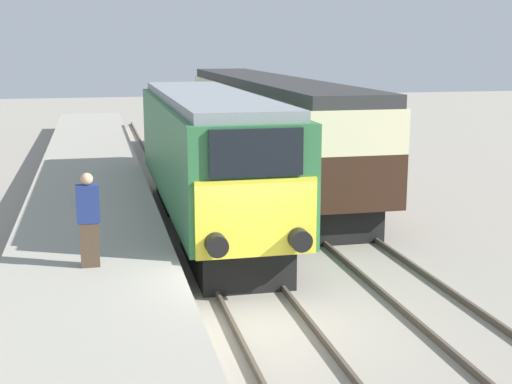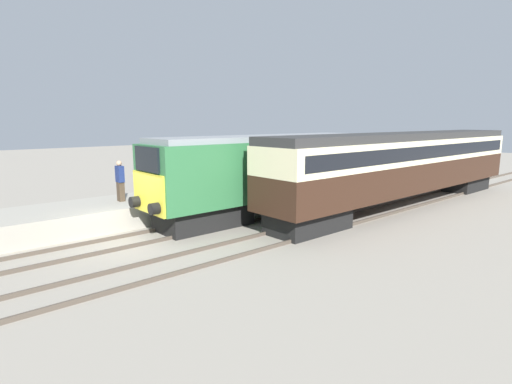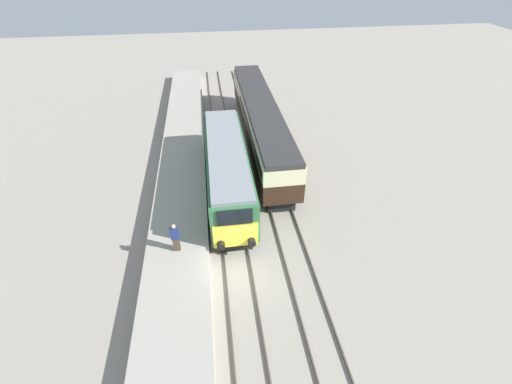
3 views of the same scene
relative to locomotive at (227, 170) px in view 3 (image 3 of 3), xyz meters
The scene contains 7 objects.
ground_plane 7.33m from the locomotive, 90.00° to the right, with size 120.00×120.00×0.00m, color gray.
platform_left 3.83m from the locomotive, 163.32° to the left, with size 3.50×50.00×0.96m.
rails_near_track 2.89m from the locomotive, 90.00° to the right, with size 1.51×60.00×0.14m.
rails_far_track 4.46m from the locomotive, 30.60° to the right, with size 1.50×60.00×0.14m.
locomotive is the anchor object (origin of this frame).
passenger_carriage 7.89m from the locomotive, 64.46° to the left, with size 2.75×19.96×3.95m.
person_on_platform 6.77m from the locomotive, 118.87° to the right, with size 0.44×0.26×1.85m.
Camera 3 is at (-0.83, -12.73, 14.96)m, focal length 24.00 mm.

